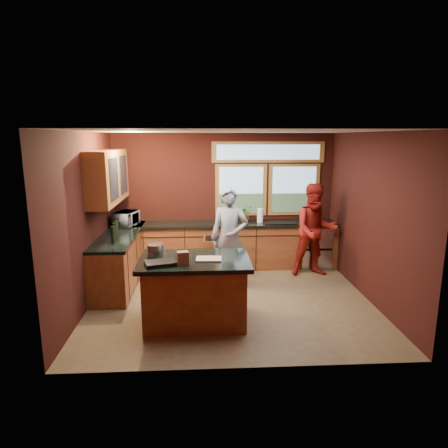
{
  "coord_description": "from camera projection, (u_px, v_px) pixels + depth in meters",
  "views": [
    {
      "loc": [
        -0.46,
        -6.14,
        2.61
      ],
      "look_at": [
        -0.09,
        0.4,
        1.19
      ],
      "focal_mm": 32.0,
      "sensor_mm": 36.0,
      "label": 1
    }
  ],
  "objects": [
    {
      "name": "paper_bag",
      "position": [
        183.0,
        258.0,
        5.32
      ],
      "size": [
        0.17,
        0.15,
        0.18
      ],
      "primitive_type": "cube",
      "rotation": [
        0.0,
        0.0,
        0.21
      ],
      "color": "brown",
      "rests_on": "island"
    },
    {
      "name": "microwave",
      "position": [
        126.0,
        219.0,
        7.71
      ],
      "size": [
        0.47,
        0.59,
        0.28
      ],
      "primitive_type": "imported",
      "rotation": [
        0.0,
        0.0,
        1.31
      ],
      "color": "#999999",
      "rests_on": "left_counter"
    },
    {
      "name": "person_grey",
      "position": [
        229.0,
        238.0,
        6.96
      ],
      "size": [
        0.72,
        0.54,
        1.78
      ],
      "primitive_type": "imported",
      "rotation": [
        0.0,
        0.0,
        -0.19
      ],
      "color": "slate",
      "rests_on": "floor"
    },
    {
      "name": "left_counter",
      "position": [
        120.0,
        259.0,
        7.19
      ],
      "size": [
        0.64,
        2.3,
        0.93
      ],
      "color": "#5F2316",
      "rests_on": "floor"
    },
    {
      "name": "stock_pot",
      "position": [
        156.0,
        250.0,
        5.69
      ],
      "size": [
        0.24,
        0.24,
        0.18
      ],
      "primitive_type": "cylinder",
      "color": "#ABABB0",
      "rests_on": "island"
    },
    {
      "name": "room_shell",
      "position": [
        193.0,
        189.0,
        6.47
      ],
      "size": [
        4.52,
        4.02,
        2.71
      ],
      "color": "black",
      "rests_on": "ground"
    },
    {
      "name": "back_counter",
      "position": [
        235.0,
        245.0,
        8.14
      ],
      "size": [
        4.5,
        0.64,
        0.93
      ],
      "color": "#5F2316",
      "rests_on": "floor"
    },
    {
      "name": "floor",
      "position": [
        231.0,
        299.0,
        6.57
      ],
      "size": [
        4.5,
        4.5,
        0.0
      ],
      "primitive_type": "plane",
      "color": "brown",
      "rests_on": "ground"
    },
    {
      "name": "island",
      "position": [
        195.0,
        290.0,
        5.69
      ],
      "size": [
        1.55,
        1.05,
        0.95
      ],
      "color": "#5F2316",
      "rests_on": "floor"
    },
    {
      "name": "cutting_board",
      "position": [
        209.0,
        259.0,
        5.55
      ],
      "size": [
        0.36,
        0.27,
        0.02
      ],
      "primitive_type": "cube",
      "rotation": [
        0.0,
        0.0,
        -0.06
      ],
      "color": "tan",
      "rests_on": "island"
    },
    {
      "name": "black_tray",
      "position": [
        160.0,
        263.0,
        5.32
      ],
      "size": [
        0.46,
        0.38,
        0.05
      ],
      "primitive_type": "cube",
      "rotation": [
        0.0,
        0.0,
        0.28
      ],
      "color": "black",
      "rests_on": "island"
    },
    {
      "name": "person_red",
      "position": [
        315.0,
        230.0,
        7.57
      ],
      "size": [
        0.88,
        0.69,
        1.77
      ],
      "primitive_type": "imported",
      "rotation": [
        0.0,
        0.0,
        0.03
      ],
      "color": "maroon",
      "rests_on": "floor"
    },
    {
      "name": "paper_towel",
      "position": [
        260.0,
        215.0,
        8.04
      ],
      "size": [
        0.12,
        0.12,
        0.28
      ],
      "primitive_type": "cylinder",
      "color": "white",
      "rests_on": "back_counter"
    },
    {
      "name": "potted_plant",
      "position": [
        245.0,
        214.0,
        8.07
      ],
      "size": [
        0.31,
        0.26,
        0.34
      ],
      "primitive_type": "imported",
      "color": "#999999",
      "rests_on": "back_counter"
    }
  ]
}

